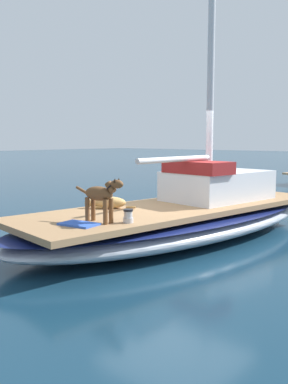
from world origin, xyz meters
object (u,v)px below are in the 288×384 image
(sailboat_main, at_px, (178,222))
(dog_tan, at_px, (108,203))
(dog_brown, at_px, (101,195))
(deck_towel, at_px, (79,224))
(deck_winch, at_px, (128,216))

(sailboat_main, relative_size, dog_tan, 9.16)
(dog_brown, relative_size, dog_tan, 1.15)
(sailboat_main, xyz_separation_m, deck_towel, (0.04, -2.51, 0.34))
(dog_brown, bearing_deg, dog_tan, 131.99)
(dog_tan, bearing_deg, dog_brown, -48.01)
(sailboat_main, relative_size, dog_brown, 8.00)
(sailboat_main, distance_m, dog_tan, 1.45)
(sailboat_main, bearing_deg, dog_brown, -85.81)
(dog_tan, bearing_deg, deck_towel, -59.91)
(sailboat_main, bearing_deg, dog_tan, -122.27)
(dog_brown, xyz_separation_m, deck_towel, (-0.12, -0.34, -0.41))
(sailboat_main, height_order, dog_tan, dog_tan)
(dog_brown, relative_size, deck_winch, 4.47)
(deck_towel, bearing_deg, sailboat_main, 90.86)
(dog_tan, distance_m, deck_towel, 1.55)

